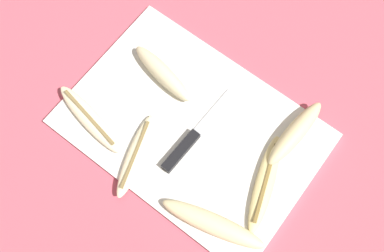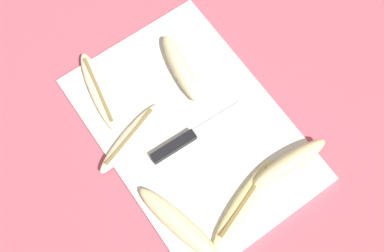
{
  "view_description": "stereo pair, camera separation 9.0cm",
  "coord_description": "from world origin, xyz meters",
  "px_view_note": "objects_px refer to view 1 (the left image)",
  "views": [
    {
      "loc": [
        0.18,
        -0.24,
        0.87
      ],
      "look_at": [
        0.0,
        0.0,
        0.02
      ],
      "focal_mm": 42.0,
      "sensor_mm": 36.0,
      "label": 1
    },
    {
      "loc": [
        0.24,
        -0.17,
        0.87
      ],
      "look_at": [
        0.0,
        0.0,
        0.02
      ],
      "focal_mm": 42.0,
      "sensor_mm": 36.0,
      "label": 2
    }
  ],
  "objects_px": {
    "banana_ripe_center": "(295,133)",
    "banana_bright_far": "(90,119)",
    "banana_golden_short": "(265,183)",
    "banana_cream_curved": "(163,73)",
    "knife": "(187,144)",
    "banana_pale_long": "(136,155)",
    "banana_soft_right": "(213,224)"
  },
  "relations": [
    {
      "from": "banana_ripe_center",
      "to": "banana_bright_far",
      "type": "bearing_deg",
      "value": -147.29
    },
    {
      "from": "banana_ripe_center",
      "to": "banana_golden_short",
      "type": "height_order",
      "value": "banana_ripe_center"
    },
    {
      "from": "banana_golden_short",
      "to": "banana_cream_curved",
      "type": "bearing_deg",
      "value": 168.45
    },
    {
      "from": "knife",
      "to": "banana_ripe_center",
      "type": "xyz_separation_m",
      "value": [
        0.16,
        0.14,
        0.01
      ]
    },
    {
      "from": "banana_cream_curved",
      "to": "banana_bright_far",
      "type": "relative_size",
      "value": 0.87
    },
    {
      "from": "knife",
      "to": "banana_pale_long",
      "type": "height_order",
      "value": "banana_pale_long"
    },
    {
      "from": "banana_bright_far",
      "to": "banana_golden_short",
      "type": "relative_size",
      "value": 0.97
    },
    {
      "from": "banana_soft_right",
      "to": "banana_golden_short",
      "type": "distance_m",
      "value": 0.13
    },
    {
      "from": "banana_ripe_center",
      "to": "banana_golden_short",
      "type": "bearing_deg",
      "value": -85.43
    },
    {
      "from": "banana_pale_long",
      "to": "banana_soft_right",
      "type": "bearing_deg",
      "value": -4.45
    },
    {
      "from": "banana_bright_far",
      "to": "banana_golden_short",
      "type": "distance_m",
      "value": 0.37
    },
    {
      "from": "banana_soft_right",
      "to": "banana_bright_far",
      "type": "bearing_deg",
      "value": 176.7
    },
    {
      "from": "knife",
      "to": "banana_pale_long",
      "type": "bearing_deg",
      "value": -127.57
    },
    {
      "from": "knife",
      "to": "banana_bright_far",
      "type": "relative_size",
      "value": 1.1
    },
    {
      "from": "banana_soft_right",
      "to": "banana_ripe_center",
      "type": "relative_size",
      "value": 1.22
    },
    {
      "from": "banana_soft_right",
      "to": "banana_pale_long",
      "type": "height_order",
      "value": "banana_soft_right"
    },
    {
      "from": "banana_soft_right",
      "to": "banana_cream_curved",
      "type": "distance_m",
      "value": 0.32
    },
    {
      "from": "banana_soft_right",
      "to": "banana_cream_curved",
      "type": "xyz_separation_m",
      "value": [
        -0.27,
        0.18,
        0.0
      ]
    },
    {
      "from": "banana_ripe_center",
      "to": "knife",
      "type": "bearing_deg",
      "value": -137.69
    },
    {
      "from": "banana_soft_right",
      "to": "banana_golden_short",
      "type": "relative_size",
      "value": 1.04
    },
    {
      "from": "banana_cream_curved",
      "to": "banana_pale_long",
      "type": "bearing_deg",
      "value": -68.89
    },
    {
      "from": "banana_soft_right",
      "to": "banana_pale_long",
      "type": "bearing_deg",
      "value": 175.55
    },
    {
      "from": "banana_soft_right",
      "to": "banana_pale_long",
      "type": "relative_size",
      "value": 1.16
    },
    {
      "from": "banana_cream_curved",
      "to": "banana_soft_right",
      "type": "bearing_deg",
      "value": -34.76
    },
    {
      "from": "banana_soft_right",
      "to": "banana_cream_curved",
      "type": "bearing_deg",
      "value": 145.24
    },
    {
      "from": "banana_cream_curved",
      "to": "banana_golden_short",
      "type": "bearing_deg",
      "value": -11.55
    },
    {
      "from": "banana_golden_short",
      "to": "banana_bright_far",
      "type": "bearing_deg",
      "value": -163.58
    },
    {
      "from": "banana_cream_curved",
      "to": "banana_bright_far",
      "type": "distance_m",
      "value": 0.17
    },
    {
      "from": "banana_bright_far",
      "to": "banana_golden_short",
      "type": "bearing_deg",
      "value": 16.42
    },
    {
      "from": "knife",
      "to": "banana_pale_long",
      "type": "xyz_separation_m",
      "value": [
        -0.07,
        -0.08,
        0.0
      ]
    },
    {
      "from": "banana_pale_long",
      "to": "banana_golden_short",
      "type": "distance_m",
      "value": 0.26
    },
    {
      "from": "banana_bright_far",
      "to": "banana_pale_long",
      "type": "bearing_deg",
      "value": -1.38
    }
  ]
}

